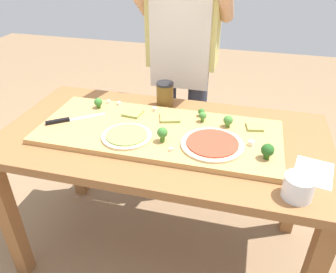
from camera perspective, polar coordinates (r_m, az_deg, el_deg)
ground_plane at (r=2.04m, az=-0.67°, el=-18.63°), size 8.00×8.00×0.00m
prep_table at (r=1.58m, az=-0.82°, el=-3.02°), size 1.50×0.78×0.78m
cutting_board at (r=1.51m, az=-1.67°, el=0.78°), size 1.10×0.46×0.03m
chefs_knife at (r=1.64m, az=-17.05°, el=2.78°), size 0.24×0.18×0.02m
pizza_whole_tomato_red at (r=1.40m, az=7.69°, el=-1.28°), size 0.27×0.27×0.02m
pizza_whole_pesto_green at (r=1.46m, az=-7.17°, el=0.13°), size 0.22×0.22×0.02m
pizza_slice_near_right at (r=1.59m, az=0.36°, el=3.33°), size 0.12×0.12×0.01m
pizza_slice_near_left at (r=1.57m, az=14.80°, el=1.63°), size 0.08×0.08×0.01m
pizza_slice_center at (r=1.64m, az=-6.12°, el=4.08°), size 0.09×0.09×0.01m
broccoli_floret_center_right at (r=1.35m, az=16.88°, el=-2.32°), size 0.05×0.05×0.07m
broccoli_floret_back_mid at (r=1.40m, az=-0.98°, el=0.58°), size 0.05×0.05×0.07m
broccoli_floret_front_right at (r=1.72m, az=-12.00°, el=5.81°), size 0.04×0.04×0.05m
broccoli_floret_front_mid at (r=1.54m, az=10.38°, el=2.74°), size 0.04×0.04×0.06m
broccoli_floret_front_left at (r=1.56m, az=6.03°, el=3.56°), size 0.04×0.04×0.05m
broccoli_floret_back_left at (r=1.62m, az=5.80°, el=4.26°), size 0.03×0.03×0.04m
cheese_crumble_a at (r=1.43m, az=14.23°, el=-1.12°), size 0.03×0.03×0.02m
cheese_crumble_b at (r=1.75m, az=-8.47°, el=5.71°), size 0.02×0.02×0.02m
cheese_crumble_c at (r=1.36m, az=0.51°, el=-2.26°), size 0.02×0.02×0.01m
cheese_crumble_d at (r=1.67m, az=-2.33°, el=4.76°), size 0.02×0.02×0.02m
cheese_crumble_e at (r=1.77m, az=-10.25°, el=5.94°), size 0.02×0.02×0.02m
flour_cup at (r=1.24m, az=21.63°, el=-8.34°), size 0.11×0.11×0.09m
sauce_jar at (r=1.75m, az=-0.53°, el=7.32°), size 0.09×0.09×0.13m
recipe_note at (r=1.40m, az=23.90°, el=-5.65°), size 0.17×0.21×0.00m
cook_center at (r=1.99m, az=2.59°, el=15.03°), size 0.54×0.39×1.67m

